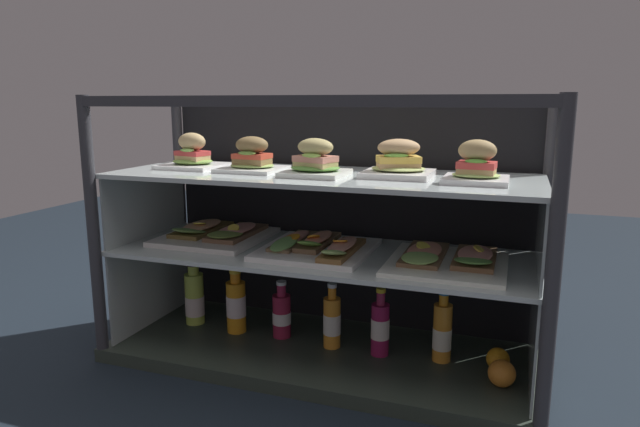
# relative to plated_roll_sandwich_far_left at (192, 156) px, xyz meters

# --- Properties ---
(ground_plane) EXTENTS (6.00, 6.00, 0.02)m
(ground_plane) POSITION_rel_plated_roll_sandwich_far_left_xyz_m (0.47, -0.01, -0.68)
(ground_plane) COLOR black
(ground_plane) RESTS_ON ground
(case_base_deck) EXTENTS (1.40, 0.53, 0.04)m
(case_base_deck) POSITION_rel_plated_roll_sandwich_far_left_xyz_m (0.47, -0.01, -0.64)
(case_base_deck) COLOR #2E372E
(case_base_deck) RESTS_ON ground
(case_frame) EXTENTS (1.40, 0.53, 0.87)m
(case_frame) POSITION_rel_plated_roll_sandwich_far_left_xyz_m (0.47, 0.12, -0.18)
(case_frame) COLOR #333338
(case_frame) RESTS_ON ground
(riser_lower_tier) EXTENTS (1.32, 0.46, 0.31)m
(riser_lower_tier) POSITION_rel_plated_roll_sandwich_far_left_xyz_m (0.47, -0.01, -0.46)
(riser_lower_tier) COLOR silver
(riser_lower_tier) RESTS_ON case_base_deck
(shelf_lower_glass) EXTENTS (1.34, 0.47, 0.01)m
(shelf_lower_glass) POSITION_rel_plated_roll_sandwich_far_left_xyz_m (0.47, -0.01, -0.30)
(shelf_lower_glass) COLOR silver
(shelf_lower_glass) RESTS_ON riser_lower_tier
(riser_upper_tier) EXTENTS (1.32, 0.46, 0.24)m
(riser_upper_tier) POSITION_rel_plated_roll_sandwich_far_left_xyz_m (0.47, -0.01, -0.17)
(riser_upper_tier) COLOR silver
(riser_upper_tier) RESTS_ON shelf_lower_glass
(shelf_upper_glass) EXTENTS (1.34, 0.47, 0.01)m
(shelf_upper_glass) POSITION_rel_plated_roll_sandwich_far_left_xyz_m (0.47, -0.01, -0.05)
(shelf_upper_glass) COLOR silver
(shelf_upper_glass) RESTS_ON riser_upper_tier
(plated_roll_sandwich_far_left) EXTENTS (0.20, 0.20, 0.12)m
(plated_roll_sandwich_far_left) POSITION_rel_plated_roll_sandwich_far_left_xyz_m (0.00, 0.00, 0.00)
(plated_roll_sandwich_far_left) COLOR white
(plated_roll_sandwich_far_left) RESTS_ON shelf_upper_glass
(plated_roll_sandwich_far_right) EXTENTS (0.19, 0.19, 0.11)m
(plated_roll_sandwich_far_right) POSITION_rel_plated_roll_sandwich_far_left_xyz_m (0.23, -0.01, 0.00)
(plated_roll_sandwich_far_right) COLOR white
(plated_roll_sandwich_far_right) RESTS_ON shelf_upper_glass
(plated_roll_sandwich_left_of_center) EXTENTS (0.19, 0.19, 0.11)m
(plated_roll_sandwich_left_of_center) POSITION_rel_plated_roll_sandwich_far_left_xyz_m (0.47, -0.06, 0.00)
(plated_roll_sandwich_left_of_center) COLOR white
(plated_roll_sandwich_left_of_center) RESTS_ON shelf_upper_glass
(plated_roll_sandwich_center) EXTENTS (0.20, 0.20, 0.11)m
(plated_roll_sandwich_center) POSITION_rel_plated_roll_sandwich_far_left_xyz_m (0.71, 0.01, -0.00)
(plated_roll_sandwich_center) COLOR white
(plated_roll_sandwich_center) RESTS_ON shelf_upper_glass
(plated_roll_sandwich_mid_right) EXTENTS (0.18, 0.18, 0.12)m
(plated_roll_sandwich_mid_right) POSITION_rel_plated_roll_sandwich_far_left_xyz_m (0.94, -0.04, 0.00)
(plated_roll_sandwich_mid_right) COLOR white
(plated_roll_sandwich_mid_right) RESTS_ON shelf_upper_glass
(open_sandwich_tray_left_of_center) EXTENTS (0.34, 0.36, 0.06)m
(open_sandwich_tray_left_of_center) POSITION_rel_plated_roll_sandwich_far_left_xyz_m (0.06, 0.03, -0.27)
(open_sandwich_tray_left_of_center) COLOR white
(open_sandwich_tray_left_of_center) RESTS_ON shelf_lower_glass
(open_sandwich_tray_far_right) EXTENTS (0.34, 0.37, 0.06)m
(open_sandwich_tray_far_right) POSITION_rel_plated_roll_sandwich_far_left_xyz_m (0.46, -0.02, -0.27)
(open_sandwich_tray_far_right) COLOR white
(open_sandwich_tray_far_right) RESTS_ON shelf_lower_glass
(open_sandwich_tray_right_of_center) EXTENTS (0.34, 0.36, 0.06)m
(open_sandwich_tray_right_of_center) POSITION_rel_plated_roll_sandwich_far_left_xyz_m (0.87, -0.02, -0.28)
(open_sandwich_tray_right_of_center) COLOR white
(open_sandwich_tray_right_of_center) RESTS_ON shelf_lower_glass
(juice_bottle_back_left) EXTENTS (0.07, 0.07, 0.23)m
(juice_bottle_back_left) POSITION_rel_plated_roll_sandwich_far_left_xyz_m (-0.04, 0.03, -0.53)
(juice_bottle_back_left) COLOR #C1DA50
(juice_bottle_back_left) RESTS_ON case_base_deck
(juice_bottle_near_post) EXTENTS (0.07, 0.07, 0.23)m
(juice_bottle_near_post) POSITION_rel_plated_roll_sandwich_far_left_xyz_m (0.14, 0.01, -0.52)
(juice_bottle_near_post) COLOR orange
(juice_bottle_near_post) RESTS_ON case_base_deck
(juice_bottle_front_middle) EXTENTS (0.06, 0.06, 0.20)m
(juice_bottle_front_middle) POSITION_rel_plated_roll_sandwich_far_left_xyz_m (0.31, 0.02, -0.54)
(juice_bottle_front_middle) COLOR maroon
(juice_bottle_front_middle) RESTS_ON case_base_deck
(juice_bottle_tucked_behind) EXTENTS (0.06, 0.06, 0.22)m
(juice_bottle_tucked_behind) POSITION_rel_plated_roll_sandwich_far_left_xyz_m (0.50, 0.00, -0.53)
(juice_bottle_tucked_behind) COLOR orange
(juice_bottle_tucked_behind) RESTS_ON case_base_deck
(juice_bottle_front_left_end) EXTENTS (0.06, 0.06, 0.22)m
(juice_bottle_front_left_end) POSITION_rel_plated_roll_sandwich_far_left_xyz_m (0.67, 0.00, -0.53)
(juice_bottle_front_left_end) COLOR #8F1A49
(juice_bottle_front_left_end) RESTS_ON case_base_deck
(juice_bottle_back_center) EXTENTS (0.06, 0.06, 0.23)m
(juice_bottle_back_center) POSITION_rel_plated_roll_sandwich_far_left_xyz_m (0.86, 0.02, -0.53)
(juice_bottle_back_center) COLOR orange
(juice_bottle_back_center) RESTS_ON case_base_deck
(orange_fruit_beside_bottles) EXTENTS (0.07, 0.07, 0.07)m
(orange_fruit_beside_bottles) POSITION_rel_plated_roll_sandwich_far_left_xyz_m (1.03, 0.01, -0.59)
(orange_fruit_beside_bottles) COLOR orange
(orange_fruit_beside_bottles) RESTS_ON case_base_deck
(orange_fruit_near_left_post) EXTENTS (0.08, 0.08, 0.08)m
(orange_fruit_near_left_post) POSITION_rel_plated_roll_sandwich_far_left_xyz_m (1.05, -0.08, -0.58)
(orange_fruit_near_left_post) COLOR orange
(orange_fruit_near_left_post) RESTS_ON case_base_deck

